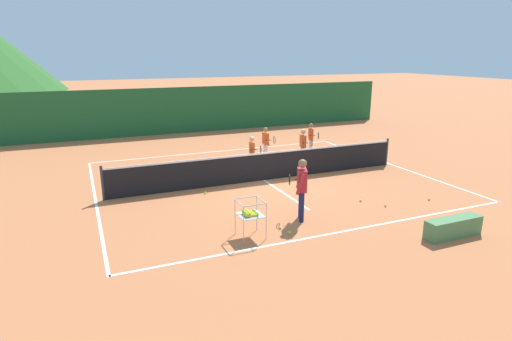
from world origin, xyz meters
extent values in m
plane|color=#C67042|center=(0.00, 0.00, 0.00)|extent=(120.00, 120.00, 0.00)
cube|color=white|center=(0.00, -4.69, 0.00)|extent=(10.85, 0.08, 0.01)
cube|color=white|center=(0.00, 4.78, 0.00)|extent=(10.85, 0.08, 0.01)
cube|color=white|center=(-5.43, 0.00, 0.00)|extent=(0.08, 9.47, 0.01)
cube|color=white|center=(5.43, 0.00, 0.00)|extent=(0.08, 9.47, 0.01)
cube|color=white|center=(0.00, 0.00, 0.00)|extent=(0.08, 6.20, 0.01)
cylinder|color=#333338|center=(-5.19, 0.00, 0.53)|extent=(0.08, 0.08, 1.05)
cylinder|color=#333338|center=(5.19, 0.00, 0.53)|extent=(0.08, 0.08, 1.05)
cube|color=black|center=(0.00, 0.00, 0.46)|extent=(10.30, 0.02, 0.92)
cube|color=white|center=(0.00, 0.00, 0.95)|extent=(10.30, 0.03, 0.06)
cylinder|color=#191E4C|center=(-0.61, -3.74, 0.40)|extent=(0.12, 0.12, 0.80)
cylinder|color=#191E4C|center=(-0.49, -3.46, 0.40)|extent=(0.12, 0.12, 0.80)
cube|color=#B2262D|center=(-0.55, -3.60, 1.09)|extent=(0.40, 0.53, 0.56)
sphere|color=#996B4C|center=(-0.55, -3.60, 1.51)|extent=(0.22, 0.22, 0.22)
cylinder|color=#B2262D|center=(-0.73, -3.83, 1.05)|extent=(0.23, 0.17, 0.55)
cylinder|color=#B2262D|center=(-0.48, -3.33, 1.05)|extent=(0.19, 0.15, 0.55)
torus|color=#262628|center=(-0.71, -3.23, 1.01)|extent=(0.14, 0.28, 0.29)
cylinder|color=black|center=(-0.49, -3.33, 1.01)|extent=(0.21, 0.11, 0.03)
cylinder|color=silver|center=(0.14, 1.45, 0.32)|extent=(0.09, 0.09, 0.63)
cylinder|color=silver|center=(0.07, 1.21, 0.32)|extent=(0.09, 0.09, 0.63)
cube|color=#E55926|center=(0.10, 1.33, 0.86)|extent=(0.28, 0.41, 0.45)
sphere|color=#DBAD84|center=(0.10, 1.33, 1.19)|extent=(0.18, 0.18, 0.18)
cylinder|color=#E55926|center=(0.22, 1.52, 0.83)|extent=(0.18, 0.11, 0.44)
cylinder|color=#E55926|center=(0.07, 1.11, 0.83)|extent=(0.15, 0.10, 0.44)
torus|color=#262628|center=(0.33, 1.04, 0.83)|extent=(0.11, 0.29, 0.29)
cylinder|color=black|center=(0.09, 1.11, 0.83)|extent=(0.22, 0.09, 0.03)
cylinder|color=silver|center=(1.22, 2.68, 0.33)|extent=(0.10, 0.10, 0.66)
cylinder|color=silver|center=(1.18, 2.42, 0.33)|extent=(0.10, 0.10, 0.66)
cube|color=#E55926|center=(1.20, 2.55, 0.90)|extent=(0.24, 0.42, 0.47)
sphere|color=#996B4C|center=(1.20, 2.55, 1.25)|extent=(0.18, 0.18, 0.18)
cylinder|color=#E55926|center=(1.29, 2.77, 0.87)|extent=(0.19, 0.10, 0.46)
cylinder|color=#E55926|center=(1.20, 2.32, 0.86)|extent=(0.15, 0.09, 0.46)
torus|color=#262628|center=(1.47, 2.28, 0.86)|extent=(0.06, 0.29, 0.29)
cylinder|color=black|center=(1.22, 2.32, 0.86)|extent=(0.22, 0.06, 0.03)
cylinder|color=navy|center=(2.34, 1.58, 0.34)|extent=(0.10, 0.10, 0.68)
cylinder|color=navy|center=(2.26, 1.34, 0.34)|extent=(0.10, 0.10, 0.68)
cube|color=#E55926|center=(2.30, 1.46, 0.91)|extent=(0.30, 0.44, 0.48)
sphere|color=#DBAD84|center=(2.30, 1.46, 1.27)|extent=(0.19, 0.19, 0.19)
cylinder|color=#E55926|center=(2.43, 1.66, 0.89)|extent=(0.20, 0.13, 0.46)
cylinder|color=#E55926|center=(2.26, 1.23, 0.88)|extent=(0.16, 0.11, 0.47)
torus|color=#262628|center=(2.52, 1.15, 0.87)|extent=(0.11, 0.28, 0.29)
cylinder|color=black|center=(2.28, 1.22, 0.87)|extent=(0.22, 0.09, 0.03)
cylinder|color=silver|center=(3.46, 2.85, 0.33)|extent=(0.10, 0.10, 0.66)
cylinder|color=silver|center=(3.35, 2.62, 0.33)|extent=(0.10, 0.10, 0.66)
cube|color=#E55926|center=(3.40, 2.74, 0.89)|extent=(0.33, 0.43, 0.46)
sphere|color=#996B4C|center=(3.40, 2.74, 1.24)|extent=(0.18, 0.18, 0.18)
cylinder|color=#E55926|center=(3.55, 2.92, 0.86)|extent=(0.19, 0.14, 0.45)
cylinder|color=#E55926|center=(3.34, 2.52, 0.86)|extent=(0.15, 0.12, 0.45)
torus|color=#262628|center=(3.58, 2.40, 0.86)|extent=(0.15, 0.27, 0.29)
cylinder|color=black|center=(3.36, 2.51, 0.86)|extent=(0.21, 0.12, 0.03)
cylinder|color=#B7B7BC|center=(-2.45, -3.79, 0.45)|extent=(0.02, 0.02, 0.89)
cylinder|color=#B7B7BC|center=(-1.89, -3.79, 0.45)|extent=(0.02, 0.02, 0.89)
cylinder|color=#B7B7BC|center=(-2.45, -4.35, 0.45)|extent=(0.02, 0.02, 0.89)
cylinder|color=#B7B7BC|center=(-1.89, -4.35, 0.45)|extent=(0.02, 0.02, 0.89)
cube|color=#B7B7BC|center=(-2.17, -4.07, 0.55)|extent=(0.56, 0.56, 0.01)
cube|color=#B7B7BC|center=(-2.17, -3.79, 0.89)|extent=(0.56, 0.02, 0.02)
cube|color=#B7B7BC|center=(-2.17, -4.35, 0.89)|extent=(0.56, 0.02, 0.02)
cube|color=#B7B7BC|center=(-2.45, -4.07, 0.89)|extent=(0.02, 0.56, 0.02)
cube|color=#B7B7BC|center=(-1.89, -4.07, 0.89)|extent=(0.02, 0.56, 0.02)
sphere|color=yellow|center=(-2.30, -4.20, 0.59)|extent=(0.07, 0.07, 0.07)
sphere|color=yellow|center=(-2.30, -4.14, 0.58)|extent=(0.07, 0.07, 0.07)
sphere|color=yellow|center=(-2.30, -4.07, 0.58)|extent=(0.07, 0.07, 0.07)
sphere|color=yellow|center=(-2.30, -4.01, 0.58)|extent=(0.07, 0.07, 0.07)
sphere|color=yellow|center=(-2.30, -3.94, 0.58)|extent=(0.07, 0.07, 0.07)
sphere|color=yellow|center=(-2.23, -4.20, 0.58)|extent=(0.07, 0.07, 0.07)
sphere|color=yellow|center=(-2.23, -4.13, 0.58)|extent=(0.07, 0.07, 0.07)
sphere|color=yellow|center=(-2.24, -4.07, 0.59)|extent=(0.07, 0.07, 0.07)
sphere|color=yellow|center=(-2.24, -4.01, 0.58)|extent=(0.07, 0.07, 0.07)
sphere|color=yellow|center=(-2.24, -3.94, 0.58)|extent=(0.07, 0.07, 0.07)
sphere|color=yellow|center=(-2.17, -4.20, 0.59)|extent=(0.07, 0.07, 0.07)
sphere|color=yellow|center=(-2.17, -4.13, 0.58)|extent=(0.07, 0.07, 0.07)
sphere|color=yellow|center=(-2.17, -4.07, 0.58)|extent=(0.07, 0.07, 0.07)
sphere|color=yellow|center=(-2.18, -4.01, 0.59)|extent=(0.07, 0.07, 0.07)
sphere|color=yellow|center=(-2.17, -3.95, 0.58)|extent=(0.07, 0.07, 0.07)
sphere|color=yellow|center=(-2.10, -4.20, 0.58)|extent=(0.07, 0.07, 0.07)
sphere|color=yellow|center=(-2.11, -4.14, 0.58)|extent=(0.07, 0.07, 0.07)
sphere|color=yellow|center=(-2.11, -4.07, 0.58)|extent=(0.07, 0.07, 0.07)
sphere|color=yellow|center=(-2.11, -4.01, 0.58)|extent=(0.07, 0.07, 0.07)
sphere|color=yellow|center=(-2.11, -3.95, 0.58)|extent=(0.07, 0.07, 0.07)
sphere|color=yellow|center=(-2.05, -4.20, 0.59)|extent=(0.07, 0.07, 0.07)
sphere|color=yellow|center=(-2.04, -4.13, 0.58)|extent=(0.07, 0.07, 0.07)
sphere|color=yellow|center=(-2.05, -4.07, 0.58)|extent=(0.07, 0.07, 0.07)
sphere|color=yellow|center=(-2.04, -4.01, 0.59)|extent=(0.07, 0.07, 0.07)
sphere|color=yellow|center=(-2.05, -3.94, 0.59)|extent=(0.07, 0.07, 0.07)
sphere|color=yellow|center=(-2.30, -4.21, 0.63)|extent=(0.07, 0.07, 0.07)
sphere|color=yellow|center=(-2.30, -4.13, 0.64)|extent=(0.07, 0.07, 0.07)
sphere|color=yellow|center=(-2.30, -4.07, 0.64)|extent=(0.07, 0.07, 0.07)
sphere|color=yellow|center=(-2.30, -4.00, 0.64)|extent=(0.07, 0.07, 0.07)
sphere|color=yellow|center=(-2.31, -3.94, 0.64)|extent=(0.07, 0.07, 0.07)
sphere|color=yellow|center=(-2.23, -4.20, 0.64)|extent=(0.07, 0.07, 0.07)
sphere|color=yellow|center=(-2.24, -4.14, 0.64)|extent=(0.07, 0.07, 0.07)
sphere|color=yellow|center=(-2.24, -4.07, 0.64)|extent=(0.07, 0.07, 0.07)
sphere|color=yellow|center=(-2.24, -4.01, 0.64)|extent=(0.07, 0.07, 0.07)
sphere|color=yellow|center=(-2.23, -3.94, 0.63)|extent=(0.07, 0.07, 0.07)
sphere|color=yellow|center=(-2.27, -0.61, 0.03)|extent=(0.07, 0.07, 0.07)
sphere|color=yellow|center=(1.73, -3.08, 0.03)|extent=(0.07, 0.07, 0.07)
sphere|color=yellow|center=(-1.33, -3.95, 0.03)|extent=(0.07, 0.07, 0.07)
sphere|color=yellow|center=(2.12, -3.72, 0.03)|extent=(0.07, 0.07, 0.07)
sphere|color=yellow|center=(3.67, -3.78, 0.03)|extent=(0.07, 0.07, 0.07)
sphere|color=yellow|center=(-1.25, -4.30, 0.03)|extent=(0.07, 0.07, 0.07)
cube|color=#1E5B2D|center=(0.00, 9.77, 1.23)|extent=(23.88, 0.08, 2.45)
cube|color=#4C7F4C|center=(2.25, -5.94, 0.23)|extent=(1.50, 0.36, 0.46)
camera|label=1|loc=(-5.66, -12.60, 4.22)|focal=29.59mm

